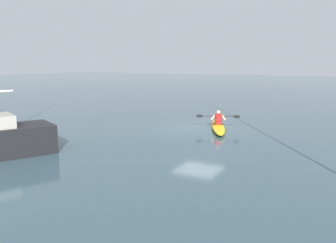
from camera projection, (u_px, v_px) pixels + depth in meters
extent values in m
plane|color=#334C56|center=(199.00, 128.00, 20.13)|extent=(160.00, 160.00, 0.00)
ellipsoid|color=#EAB214|center=(218.00, 127.00, 19.68)|extent=(2.55, 4.62, 0.30)
torus|color=black|center=(218.00, 124.00, 19.76)|extent=(0.80, 0.80, 0.04)
cylinder|color=black|center=(217.00, 120.00, 21.06)|extent=(0.18, 0.18, 0.02)
cylinder|color=red|center=(218.00, 119.00, 19.56)|extent=(0.38, 0.38, 0.56)
sphere|color=tan|center=(218.00, 112.00, 19.49)|extent=(0.21, 0.21, 0.21)
cylinder|color=black|center=(218.00, 116.00, 19.73)|extent=(1.90, 0.87, 0.03)
ellipsoid|color=black|center=(200.00, 116.00, 19.82)|extent=(0.38, 0.20, 0.17)
ellipsoid|color=black|center=(237.00, 116.00, 19.65)|extent=(0.38, 0.20, 0.17)
cylinder|color=tan|center=(213.00, 117.00, 19.65)|extent=(0.24, 0.27, 0.34)
cylinder|color=tan|center=(224.00, 118.00, 19.60)|extent=(0.32, 0.15, 0.34)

